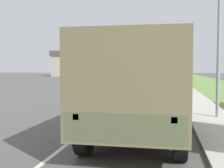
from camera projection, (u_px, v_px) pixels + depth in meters
The scene contains 12 objects.
ground_plane at pixel (145, 84), 37.23m from camera, with size 180.00×180.00×0.00m, color #565451.
lane_centre_stripe at pixel (145, 84), 37.23m from camera, with size 0.12×120.00×0.00m.
sidewalk_right at pixel (180, 84), 36.38m from camera, with size 1.80×120.00×0.12m.
grass_strip_right at pixel (215, 85), 35.56m from camera, with size 7.00×120.00×0.02m.
military_truck at pixel (139, 83), 8.55m from camera, with size 2.54×6.75×2.91m.
car_nearest_ahead at pixel (159, 86), 21.58m from camera, with size 1.71×4.81×1.59m.
car_second_ahead at pixel (159, 80), 33.52m from camera, with size 1.94×4.37×1.47m.
car_third_ahead at pixel (160, 76), 48.54m from camera, with size 1.91×4.42×1.62m.
car_fourth_ahead at pixel (160, 75), 57.02m from camera, with size 1.75×4.40×1.37m.
car_farthest_ahead at pixel (160, 74), 66.52m from camera, with size 1.72×4.22×1.40m.
lamp_post at pixel (214, 19), 11.27m from camera, with size 1.69×0.24×6.59m.
building_distant at pixel (84, 64), 75.75m from camera, with size 15.02×12.08×6.57m.
Camera 1 is at (2.66, 2.67, 2.10)m, focal length 45.00 mm.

